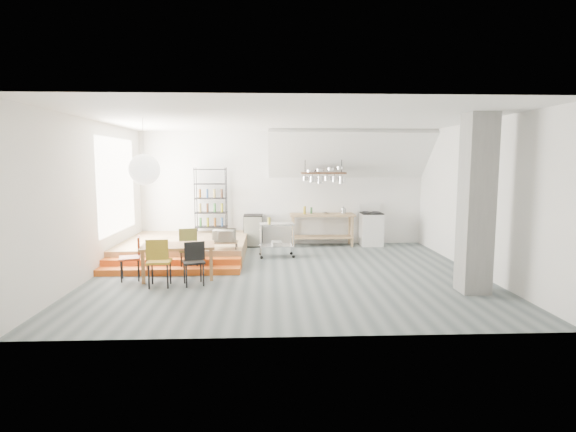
{
  "coord_description": "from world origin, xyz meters",
  "views": [
    {
      "loc": [
        -0.38,
        -9.3,
        2.33
      ],
      "look_at": [
        0.04,
        0.8,
        1.13
      ],
      "focal_mm": 28.0,
      "sensor_mm": 36.0,
      "label": 1
    }
  ],
  "objects_px": {
    "stove": "(371,229)",
    "dining_table": "(178,248)",
    "rolling_cart": "(277,235)",
    "mini_fridge": "(253,230)"
  },
  "relations": [
    {
      "from": "mini_fridge",
      "to": "dining_table",
      "type": "bearing_deg",
      "value": -111.78
    },
    {
      "from": "stove",
      "to": "dining_table",
      "type": "distance_m",
      "value": 5.85
    },
    {
      "from": "stove",
      "to": "dining_table",
      "type": "relative_size",
      "value": 0.76
    },
    {
      "from": "stove",
      "to": "rolling_cart",
      "type": "distance_m",
      "value": 3.07
    },
    {
      "from": "rolling_cart",
      "to": "dining_table",
      "type": "bearing_deg",
      "value": -140.1
    },
    {
      "from": "rolling_cart",
      "to": "mini_fridge",
      "type": "bearing_deg",
      "value": 108.36
    },
    {
      "from": "stove",
      "to": "mini_fridge",
      "type": "xyz_separation_m",
      "value": [
        -3.33,
        0.04,
        -0.04
      ]
    },
    {
      "from": "stove",
      "to": "dining_table",
      "type": "bearing_deg",
      "value": -143.94
    },
    {
      "from": "dining_table",
      "to": "mini_fridge",
      "type": "distance_m",
      "value": 3.76
    },
    {
      "from": "stove",
      "to": "dining_table",
      "type": "xyz_separation_m",
      "value": [
        -4.73,
        -3.44,
        0.13
      ]
    }
  ]
}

